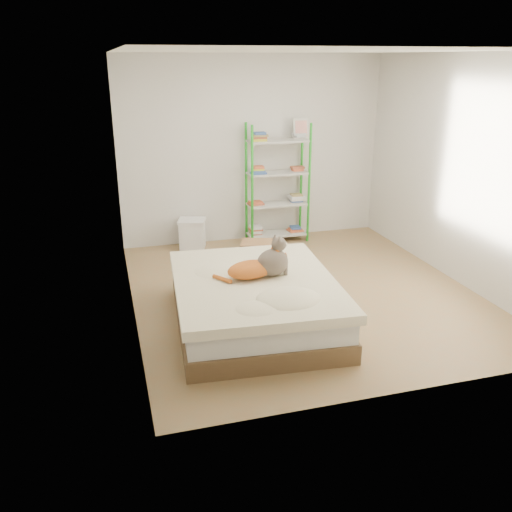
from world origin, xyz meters
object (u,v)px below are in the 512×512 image
object	(u,v)px
shelf_unit	(278,185)
white_bin	(192,234)
cardboard_box	(261,256)
bed	(255,302)
orange_cat	(251,267)
grey_cat	(273,257)

from	to	relation	value
shelf_unit	white_bin	xyz separation A→B (m)	(-1.27, -0.03, -0.61)
cardboard_box	shelf_unit	bearing A→B (deg)	80.62
bed	white_bin	xyz separation A→B (m)	(-0.21, 2.48, -0.03)
orange_cat	white_bin	bearing A→B (deg)	87.38
bed	orange_cat	world-z (taller)	orange_cat
orange_cat	shelf_unit	bearing A→B (deg)	59.48
shelf_unit	cardboard_box	size ratio (longest dim) A/B	2.86
bed	grey_cat	size ratio (longest dim) A/B	5.18
cardboard_box	white_bin	world-z (taller)	white_bin
bed	orange_cat	distance (m)	0.36
orange_cat	cardboard_box	distance (m)	1.58
grey_cat	cardboard_box	world-z (taller)	grey_cat
white_bin	shelf_unit	bearing A→B (deg)	1.41
orange_cat	white_bin	size ratio (longest dim) A/B	1.28
bed	cardboard_box	world-z (taller)	bed
grey_cat	white_bin	world-z (taller)	grey_cat
orange_cat	cardboard_box	bearing A→B (deg)	62.87
cardboard_box	white_bin	size ratio (longest dim) A/B	1.38
grey_cat	white_bin	bearing A→B (deg)	-2.12
shelf_unit	cardboard_box	distance (m)	1.36
bed	cardboard_box	distance (m)	1.54
grey_cat	shelf_unit	bearing A→B (deg)	-30.79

